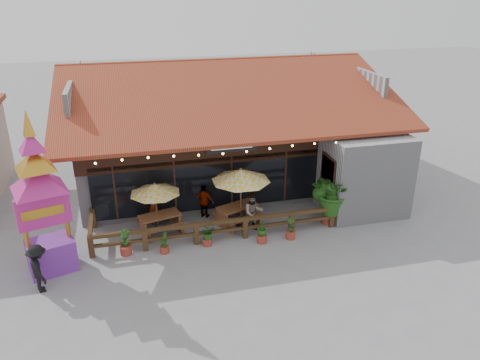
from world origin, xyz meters
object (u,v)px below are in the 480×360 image
object	(u,v)px
umbrella_left	(155,189)
tropical_plant	(332,192)
picnic_table_left	(160,220)
umbrella_right	(241,176)
picnic_table_right	(237,212)
pedestrian	(39,269)
thai_sign_tower	(39,184)

from	to	relation	value
umbrella_left	tropical_plant	distance (m)	7.37
umbrella_left	picnic_table_left	xyz separation A→B (m)	(0.10, -0.13, -1.39)
umbrella_right	tropical_plant	xyz separation A→B (m)	(3.78, -0.73, -0.84)
umbrella_left	picnic_table_right	bearing A→B (deg)	-2.76
picnic_table_right	pedestrian	world-z (taller)	pedestrian
umbrella_right	picnic_table_right	bearing A→B (deg)	124.48
umbrella_left	picnic_table_left	bearing A→B (deg)	-51.25
umbrella_left	thai_sign_tower	xyz separation A→B (m)	(-3.93, -1.93, 1.45)
pedestrian	picnic_table_left	bearing A→B (deg)	-74.89
tropical_plant	pedestrian	xyz separation A→B (m)	(-11.43, -2.12, -0.59)
picnic_table_left	thai_sign_tower	size ratio (longest dim) A/B	0.31
picnic_table_right	umbrella_right	bearing A→B (deg)	-55.52
picnic_table_right	pedestrian	distance (m)	8.13
umbrella_left	pedestrian	distance (m)	5.34
tropical_plant	umbrella_left	bearing A→B (deg)	171.71
pedestrian	umbrella_right	bearing A→B (deg)	-90.12
picnic_table_right	thai_sign_tower	size ratio (longest dim) A/B	0.34
picnic_table_right	pedestrian	xyz separation A→B (m)	(-7.54, -3.02, 0.30)
umbrella_left	tropical_plant	bearing A→B (deg)	-8.29
picnic_table_left	pedestrian	world-z (taller)	pedestrian
picnic_table_left	tropical_plant	bearing A→B (deg)	-7.40
umbrella_right	tropical_plant	distance (m)	3.94
umbrella_right	tropical_plant	world-z (taller)	umbrella_right
umbrella_left	picnic_table_left	distance (m)	1.40
umbrella_right	picnic_table_right	xyz separation A→B (m)	(-0.12, 0.17, -1.73)
umbrella_left	pedestrian	size ratio (longest dim) A/B	1.50
thai_sign_tower	tropical_plant	distance (m)	11.40
thai_sign_tower	pedestrian	distance (m)	2.82
umbrella_right	picnic_table_right	world-z (taller)	umbrella_right
umbrella_right	pedestrian	world-z (taller)	umbrella_right
tropical_plant	picnic_table_left	bearing A→B (deg)	172.60
picnic_table_left	thai_sign_tower	xyz separation A→B (m)	(-4.03, -1.80, 2.84)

